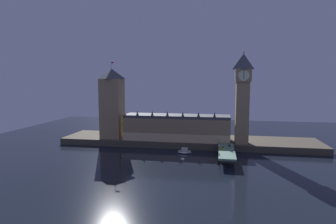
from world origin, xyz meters
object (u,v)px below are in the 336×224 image
object	(u,v)px
pedestrian_far_rail	(219,144)
street_lamp_far	(219,140)
car_southbound_trail	(230,146)
pedestrian_near_rail	(220,154)
car_northbound_lead	(223,148)
boat_upstream	(185,151)
street_lamp_near	(219,149)
clock_tower	(243,96)
pedestrian_mid_walk	(234,149)
victoria_tower	(112,103)

from	to	relation	value
pedestrian_far_rail	street_lamp_far	world-z (taller)	street_lamp_far
car_southbound_trail	pedestrian_near_rail	size ratio (longest dim) A/B	2.27
car_northbound_lead	pedestrian_near_rail	size ratio (longest dim) A/B	2.67
car_northbound_lead	boat_upstream	distance (m)	30.33
street_lamp_near	clock_tower	bearing A→B (deg)	68.96
pedestrian_mid_walk	victoria_tower	bearing A→B (deg)	161.19
clock_tower	street_lamp_near	xyz separation A→B (m)	(-17.81, -46.32, -32.53)
clock_tower	pedestrian_far_rail	distance (m)	43.77
clock_tower	car_southbound_trail	size ratio (longest dim) A/B	18.65
pedestrian_near_rail	pedestrian_mid_walk	bearing A→B (deg)	58.43
street_lamp_near	street_lamp_far	size ratio (longest dim) A/B	1.10
street_lamp_near	boat_upstream	distance (m)	37.71
pedestrian_far_rail	street_lamp_near	xyz separation A→B (m)	(-0.40, -28.68, 3.55)
victoria_tower	street_lamp_near	bearing A→B (deg)	-28.35
clock_tower	street_lamp_near	size ratio (longest dim) A/B	10.27
car_southbound_trail	street_lamp_far	bearing A→B (deg)	160.63
pedestrian_mid_walk	street_lamp_far	distance (m)	18.06
boat_upstream	pedestrian_far_rail	bearing A→B (deg)	6.09
car_southbound_trail	pedestrian_mid_walk	world-z (taller)	pedestrian_mid_walk
pedestrian_near_rail	street_lamp_far	size ratio (longest dim) A/B	0.27
pedestrian_near_rail	street_lamp_near	world-z (taller)	street_lamp_near
boat_upstream	pedestrian_mid_walk	bearing A→B (deg)	-16.93
clock_tower	pedestrian_mid_walk	size ratio (longest dim) A/B	44.09
clock_tower	car_southbound_trail	distance (m)	42.44
pedestrian_mid_walk	pedestrian_far_rail	world-z (taller)	pedestrian_far_rail
victoria_tower	pedestrian_far_rail	bearing A→B (deg)	-12.91
victoria_tower	car_southbound_trail	size ratio (longest dim) A/B	17.06
car_northbound_lead	pedestrian_near_rail	world-z (taller)	pedestrian_near_rail
pedestrian_far_rail	pedestrian_mid_walk	bearing A→B (deg)	-54.22
car_northbound_lead	pedestrian_near_rail	distance (m)	18.80
street_lamp_near	pedestrian_far_rail	bearing A→B (deg)	89.20
car_northbound_lead	pedestrian_mid_walk	bearing A→B (deg)	-18.84
car_southbound_trail	pedestrian_far_rail	world-z (taller)	pedestrian_far_rail
car_southbound_trail	street_lamp_near	bearing A→B (deg)	-106.34
clock_tower	car_southbound_trail	bearing A→B (deg)	-116.97
street_lamp_far	boat_upstream	size ratio (longest dim) A/B	0.62
car_northbound_lead	street_lamp_near	bearing A→B (deg)	-99.34
boat_upstream	pedestrian_near_rail	bearing A→B (deg)	-46.05
car_northbound_lead	victoria_tower	bearing A→B (deg)	161.20
pedestrian_near_rail	pedestrian_mid_walk	size ratio (longest dim) A/B	1.04
pedestrian_mid_walk	street_lamp_near	distance (m)	18.49
victoria_tower	car_northbound_lead	xyz separation A→B (m)	(95.56, -32.54, -28.32)
car_southbound_trail	pedestrian_far_rail	distance (m)	7.69
car_southbound_trail	street_lamp_near	size ratio (longest dim) A/B	0.55
car_northbound_lead	street_lamp_near	world-z (taller)	street_lamp_near
pedestrian_near_rail	pedestrian_mid_walk	world-z (taller)	pedestrian_near_rail
victoria_tower	street_lamp_far	xyz separation A→B (m)	(92.69, -20.57, -24.97)
pedestrian_near_rail	pedestrian_far_rail	world-z (taller)	pedestrian_near_rail
street_lamp_far	boat_upstream	distance (m)	27.50
pedestrian_far_rail	car_northbound_lead	bearing A→B (deg)	-77.54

